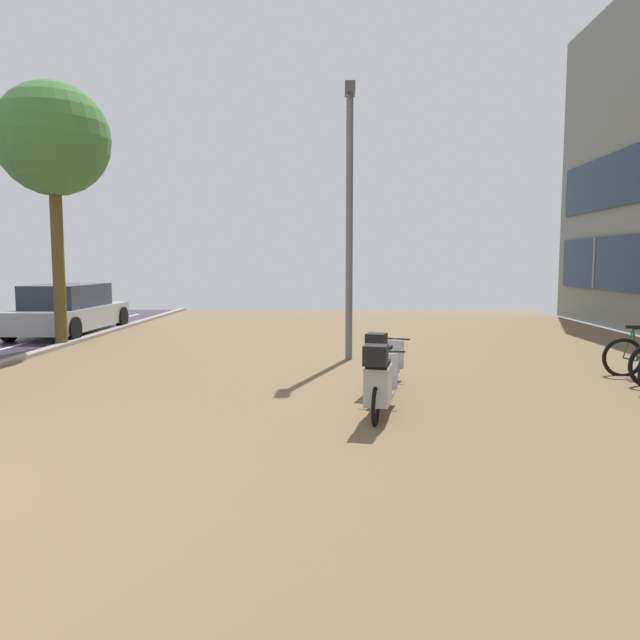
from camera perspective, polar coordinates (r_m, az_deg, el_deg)
The scene contains 5 objects.
scooter_near at distance 9.29m, azimuth 6.12°, elevation -4.01°, with size 0.81×1.60×0.93m.
scooter_mid at distance 7.56m, azimuth 5.79°, elevation -5.98°, with size 0.65×1.68×1.01m.
parked_car_far at distance 17.62m, azimuth -23.08°, elevation 0.89°, with size 1.83×4.33×1.37m.
lamp_post at distance 11.93m, azimuth 2.86°, elevation 10.72°, with size 0.20×0.52×5.43m.
street_tree at distance 15.39m, azimuth -24.42°, elevation 15.48°, with size 2.57×2.57×6.07m.
Camera 1 is at (4.06, -4.15, 1.97)m, focal length 33.06 mm.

